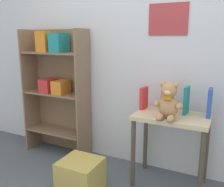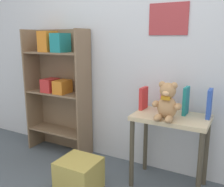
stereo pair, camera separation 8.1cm
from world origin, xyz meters
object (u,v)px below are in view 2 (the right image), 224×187
at_px(book_standing_red, 144,98).
at_px(book_standing_pink, 164,99).
at_px(display_table, 170,129).
at_px(book_standing_teal, 186,101).
at_px(bookshelf_side, 59,83).
at_px(book_standing_blue, 209,104).
at_px(storage_bin, 79,175).
at_px(teddy_bear, 167,102).

distance_m(book_standing_red, book_standing_pink, 0.19).
relative_size(display_table, book_standing_teal, 2.73).
distance_m(bookshelf_side, book_standing_pink, 1.21).
bearing_deg(book_standing_blue, book_standing_teal, 177.39).
distance_m(book_standing_teal, storage_bin, 1.10).
bearing_deg(bookshelf_side, teddy_bear, -10.20).
relative_size(bookshelf_side, book_standing_teal, 5.80).
distance_m(book_standing_pink, book_standing_teal, 0.19).
bearing_deg(display_table, bookshelf_side, 174.61).
bearing_deg(book_standing_teal, bookshelf_side, -179.86).
distance_m(display_table, book_standing_red, 0.36).
bearing_deg(book_standing_pink, book_standing_blue, -1.75).
height_order(book_standing_red, book_standing_pink, book_standing_pink).
xyz_separation_m(book_standing_teal, book_standing_blue, (0.19, -0.00, -0.00)).
relative_size(bookshelf_side, book_standing_blue, 5.81).
distance_m(teddy_bear, book_standing_blue, 0.35).
bearing_deg(book_standing_pink, teddy_bear, -69.25).
relative_size(book_standing_teal, book_standing_blue, 1.00).
relative_size(book_standing_teal, storage_bin, 0.72).
height_order(book_standing_pink, book_standing_blue, book_standing_blue).
xyz_separation_m(bookshelf_side, storage_bin, (0.65, -0.56, -0.65)).
xyz_separation_m(bookshelf_side, display_table, (1.30, -0.12, -0.26)).
relative_size(teddy_bear, book_standing_teal, 1.28).
bearing_deg(teddy_bear, bookshelf_side, 169.80).
relative_size(display_table, storage_bin, 1.96).
xyz_separation_m(teddy_bear, storage_bin, (-0.63, -0.33, -0.64)).
bearing_deg(storage_bin, teddy_bear, 27.29).
relative_size(bookshelf_side, book_standing_red, 6.83).
bearing_deg(display_table, book_standing_teal, 44.84).
bearing_deg(teddy_bear, book_standing_red, 145.23).
bearing_deg(display_table, storage_bin, -145.98).
height_order(display_table, book_standing_red, book_standing_red).
distance_m(book_standing_red, book_standing_teal, 0.37).
distance_m(book_standing_blue, storage_bin, 1.24).
xyz_separation_m(bookshelf_side, teddy_bear, (1.29, -0.23, -0.01)).
bearing_deg(storage_bin, book_standing_pink, 43.86).
height_order(teddy_bear, book_standing_red, teddy_bear).
distance_m(display_table, book_standing_blue, 0.38).
xyz_separation_m(display_table, storage_bin, (-0.65, -0.44, -0.39)).
height_order(book_standing_red, storage_bin, book_standing_red).
relative_size(book_standing_pink, storage_bin, 0.66).
bearing_deg(bookshelf_side, book_standing_teal, -1.22).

